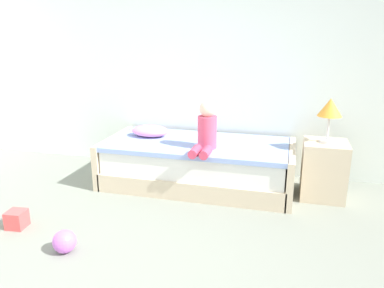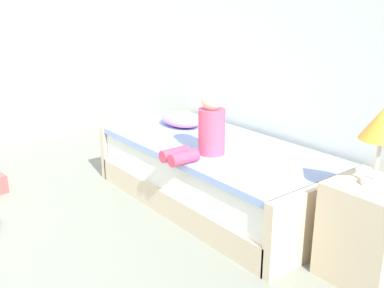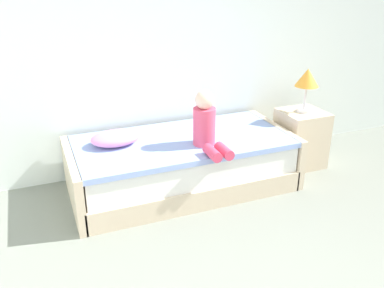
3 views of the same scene
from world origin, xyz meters
name	(u,v)px [view 3 (image 3 of 3)]	position (x,y,z in m)	size (l,w,h in m)	color
wall_rear	(162,26)	(0.00, 2.60, 1.45)	(7.20, 0.10, 2.90)	silver
bed	(182,164)	(-0.03, 2.00, 0.25)	(2.11, 1.00, 0.50)	beige
nightstand	(301,138)	(1.32, 2.01, 0.30)	(0.44, 0.44, 0.60)	beige
table_lamp	(307,80)	(1.32, 2.01, 0.94)	(0.24, 0.24, 0.45)	silver
child_figure	(206,125)	(0.12, 1.77, 0.70)	(0.20, 0.51, 0.50)	#E04C6B
pillow	(115,138)	(-0.63, 2.10, 0.56)	(0.44, 0.30, 0.13)	#EA8CC6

